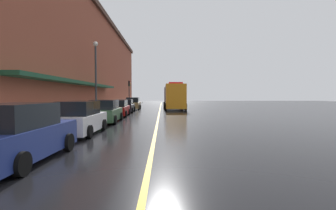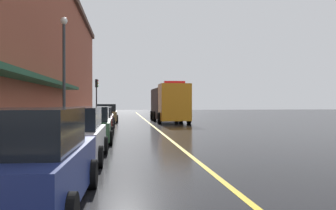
# 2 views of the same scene
# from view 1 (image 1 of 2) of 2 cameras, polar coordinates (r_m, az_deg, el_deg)

# --- Properties ---
(ground_plane) EXTENTS (112.00, 112.00, 0.00)m
(ground_plane) POSITION_cam_1_polar(r_m,az_deg,el_deg) (32.06, -1.92, -1.38)
(ground_plane) COLOR black
(sidewalk_left) EXTENTS (2.40, 70.00, 0.15)m
(sidewalk_left) POSITION_cam_1_polar(r_m,az_deg,el_deg) (32.72, -12.84, -1.23)
(sidewalk_left) COLOR #9E9B93
(sidewalk_left) RESTS_ON ground
(lane_center_stripe) EXTENTS (0.16, 70.00, 0.01)m
(lane_center_stripe) POSITION_cam_1_polar(r_m,az_deg,el_deg) (32.06, -1.92, -1.37)
(lane_center_stripe) COLOR gold
(lane_center_stripe) RESTS_ON ground
(brick_building_left) EXTENTS (9.61, 64.00, 13.02)m
(brick_building_left) POSITION_cam_1_polar(r_m,az_deg,el_deg) (33.53, -22.54, 9.77)
(brick_building_left) COLOR brown
(brick_building_left) RESTS_ON ground
(parked_car_0) EXTENTS (2.10, 4.73, 1.80)m
(parked_car_0) POSITION_cam_1_polar(r_m,az_deg,el_deg) (8.93, -30.85, -5.83)
(parked_car_0) COLOR navy
(parked_car_0) RESTS_ON ground
(parked_car_1) EXTENTS (1.99, 4.48, 1.73)m
(parked_car_1) POSITION_cam_1_polar(r_m,az_deg,el_deg) (13.88, -19.38, -2.97)
(parked_car_1) COLOR silver
(parked_car_1) RESTS_ON ground
(parked_car_2) EXTENTS (2.17, 4.60, 1.69)m
(parked_car_2) POSITION_cam_1_polar(r_m,az_deg,el_deg) (19.33, -14.10, -1.51)
(parked_car_2) COLOR #2D5133
(parked_car_2) RESTS_ON ground
(parked_car_3) EXTENTS (2.05, 4.59, 1.58)m
(parked_car_3) POSITION_cam_1_polar(r_m,az_deg,el_deg) (24.71, -11.24, -0.78)
(parked_car_3) COLOR maroon
(parked_car_3) RESTS_ON ground
(parked_car_4) EXTENTS (2.19, 4.79, 1.54)m
(parked_car_4) POSITION_cam_1_polar(r_m,az_deg,el_deg) (30.15, -9.68, -0.25)
(parked_car_4) COLOR black
(parked_car_4) RESTS_ON ground
(parked_car_5) EXTENTS (2.16, 4.45, 1.71)m
(parked_car_5) POSITION_cam_1_polar(r_m,az_deg,el_deg) (36.06, -7.99, 0.28)
(parked_car_5) COLOR #A5844C
(parked_car_5) RESTS_ON ground
(utility_truck) EXTENTS (3.03, 9.32, 3.72)m
(utility_truck) POSITION_cam_1_polar(r_m,az_deg,el_deg) (35.66, 1.39, 1.85)
(utility_truck) COLOR orange
(utility_truck) RESTS_ON ground
(parking_meter_0) EXTENTS (0.14, 0.18, 1.33)m
(parking_meter_0) POSITION_cam_1_polar(r_m,az_deg,el_deg) (16.68, -21.37, -1.27)
(parking_meter_0) COLOR #4C4C51
(parking_meter_0) RESTS_ON sidewalk_left
(parking_meter_1) EXTENTS (0.14, 0.18, 1.33)m
(parking_meter_1) POSITION_cam_1_polar(r_m,az_deg,el_deg) (35.35, -10.56, 0.64)
(parking_meter_1) COLOR #4C4C51
(parking_meter_1) RESTS_ON sidewalk_left
(street_lamp_left) EXTENTS (0.44, 0.44, 6.94)m
(street_lamp_left) POSITION_cam_1_polar(r_m,az_deg,el_deg) (24.87, -16.13, 7.62)
(street_lamp_left) COLOR #33383D
(street_lamp_left) RESTS_ON sidewalk_left
(traffic_light_near) EXTENTS (0.38, 0.36, 4.30)m
(traffic_light_near) POSITION_cam_1_polar(r_m,az_deg,el_deg) (42.93, -8.83, 3.74)
(traffic_light_near) COLOR #232326
(traffic_light_near) RESTS_ON sidewalk_left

